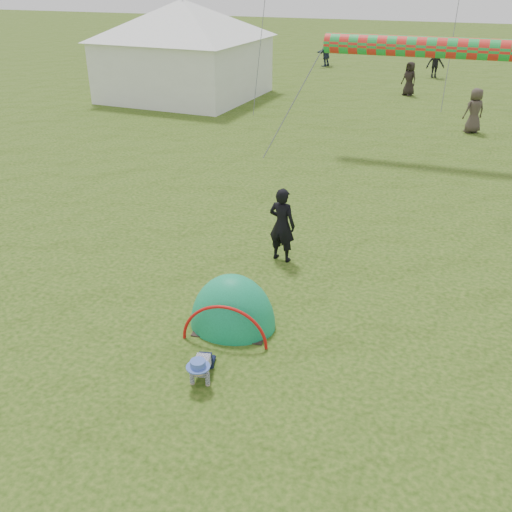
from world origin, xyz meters
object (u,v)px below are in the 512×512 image
(popup_tent, at_px, (233,325))
(standing_adult, at_px, (282,225))
(event_marquee, at_px, (184,46))
(crawling_toddler, at_px, (201,366))

(popup_tent, xyz_separation_m, standing_adult, (0.02, 2.81, 0.84))
(event_marquee, bearing_deg, standing_adult, -54.05)
(popup_tent, distance_m, standing_adult, 2.93)
(crawling_toddler, height_order, standing_adult, standing_adult)
(popup_tent, bearing_deg, crawling_toddler, -93.48)
(crawling_toddler, relative_size, standing_adult, 0.40)
(standing_adult, xyz_separation_m, event_marquee, (-9.95, 15.40, 1.58))
(popup_tent, bearing_deg, event_marquee, 111.03)
(standing_adult, distance_m, event_marquee, 18.41)
(standing_adult, relative_size, event_marquee, 0.24)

